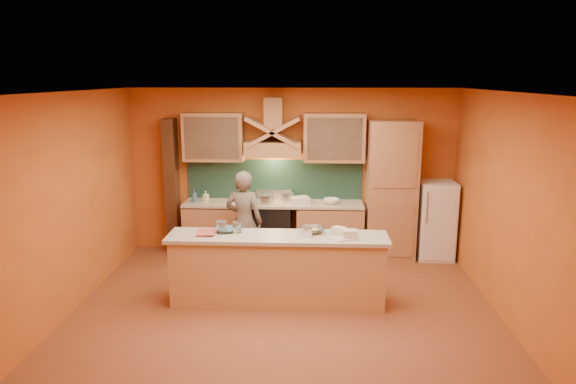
{
  "coord_description": "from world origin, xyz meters",
  "views": [
    {
      "loc": [
        0.35,
        -6.12,
        2.98
      ],
      "look_at": [
        0.01,
        0.9,
        1.39
      ],
      "focal_mm": 32.0,
      "sensor_mm": 36.0,
      "label": 1
    }
  ],
  "objects_px": {
    "stove": "(274,229)",
    "person": "(244,222)",
    "fridge": "(435,220)",
    "kitchen_scale": "(307,233)",
    "mixing_bowl": "(312,230)"
  },
  "relations": [
    {
      "from": "stove",
      "to": "mixing_bowl",
      "type": "height_order",
      "value": "mixing_bowl"
    },
    {
      "from": "person",
      "to": "kitchen_scale",
      "type": "height_order",
      "value": "person"
    },
    {
      "from": "fridge",
      "to": "person",
      "type": "bearing_deg",
      "value": -166.27
    },
    {
      "from": "stove",
      "to": "mixing_bowl",
      "type": "distance_m",
      "value": 1.95
    },
    {
      "from": "stove",
      "to": "person",
      "type": "distance_m",
      "value": 0.92
    },
    {
      "from": "stove",
      "to": "person",
      "type": "relative_size",
      "value": 0.56
    },
    {
      "from": "fridge",
      "to": "kitchen_scale",
      "type": "xyz_separation_m",
      "value": [
        -2.12,
        -1.94,
        0.35
      ]
    },
    {
      "from": "stove",
      "to": "kitchen_scale",
      "type": "relative_size",
      "value": 7.06
    },
    {
      "from": "fridge",
      "to": "mixing_bowl",
      "type": "bearing_deg",
      "value": -139.33
    },
    {
      "from": "stove",
      "to": "mixing_bowl",
      "type": "bearing_deg",
      "value": -69.49
    },
    {
      "from": "stove",
      "to": "fridge",
      "type": "distance_m",
      "value": 2.71
    },
    {
      "from": "stove",
      "to": "kitchen_scale",
      "type": "distance_m",
      "value": 2.1
    },
    {
      "from": "person",
      "to": "stove",
      "type": "bearing_deg",
      "value": -105.72
    },
    {
      "from": "stove",
      "to": "person",
      "type": "height_order",
      "value": "person"
    },
    {
      "from": "stove",
      "to": "fridge",
      "type": "bearing_deg",
      "value": 0.0
    }
  ]
}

